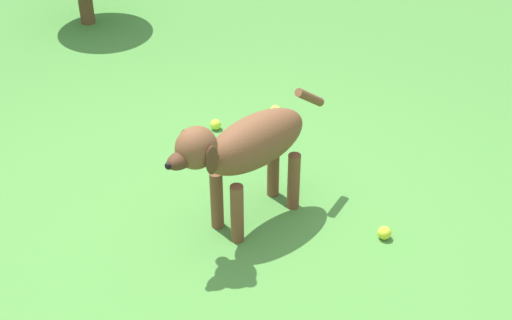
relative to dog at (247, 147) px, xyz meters
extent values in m
plane|color=#478438|center=(-0.17, 0.20, -0.43)|extent=(14.00, 14.00, 0.00)
ellipsoid|color=brown|center=(0.04, -0.04, 0.01)|extent=(0.56, 0.58, 0.26)
cylinder|color=brown|center=(-0.14, 0.05, -0.27)|extent=(0.06, 0.06, 0.31)
cylinder|color=brown|center=(-0.04, 0.15, -0.27)|extent=(0.06, 0.06, 0.31)
cylinder|color=brown|center=(0.11, -0.23, -0.27)|extent=(0.06, 0.06, 0.31)
cylinder|color=brown|center=(0.22, -0.13, -0.27)|extent=(0.06, 0.06, 0.31)
ellipsoid|color=brown|center=(-0.20, 0.22, 0.13)|extent=(0.25, 0.26, 0.19)
ellipsoid|color=#472B19|center=(-0.25, 0.28, 0.10)|extent=(0.15, 0.16, 0.08)
sphere|color=black|center=(-0.30, 0.33, 0.10)|extent=(0.03, 0.03, 0.03)
ellipsoid|color=#472B19|center=(-0.26, 0.15, 0.10)|extent=(0.07, 0.07, 0.14)
ellipsoid|color=#472B19|center=(-0.12, 0.27, 0.10)|extent=(0.07, 0.07, 0.14)
cylinder|color=brown|center=(0.28, -0.31, 0.11)|extent=(0.16, 0.17, 0.15)
sphere|color=#C2E134|center=(0.88, 0.19, -0.40)|extent=(0.07, 0.07, 0.07)
sphere|color=#CBE041|center=(1.05, -0.18, -0.40)|extent=(0.07, 0.07, 0.07)
sphere|color=#C4D42F|center=(-0.14, -0.65, -0.40)|extent=(0.07, 0.07, 0.07)
cylinder|color=brown|center=(2.60, 1.29, -0.29)|extent=(0.12, 0.12, 0.29)
camera|label=1|loc=(-2.55, 0.00, 1.63)|focal=46.27mm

